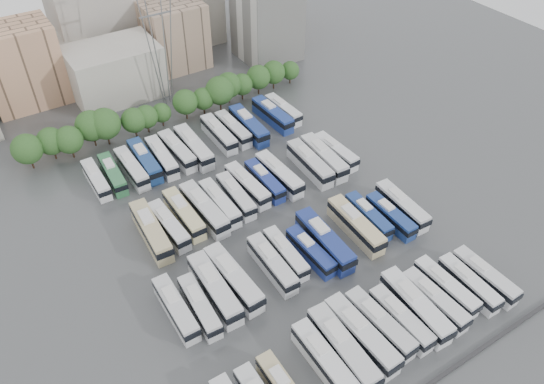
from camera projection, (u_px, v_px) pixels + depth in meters
ground at (279, 238)px, 89.65m from camera, size 220.00×220.00×0.00m
tree_line at (164, 107)px, 112.87m from camera, size 66.38×8.00×8.24m
city_buildings at (91, 46)px, 127.30m from camera, size 102.00×35.00×20.00m
apartment_tower at (267, 8)px, 131.90m from camera, size 14.00×14.00×26.00m
electricity_pylon at (157, 26)px, 110.13m from camera, size 9.00×6.91×33.83m
bus_r0_s4 at (324, 360)px, 70.13m from camera, size 2.82×12.30×3.85m
bus_r0_s5 at (343, 348)px, 71.27m from camera, size 3.52×13.69×4.26m
bus_r0_s6 at (361, 335)px, 72.88m from camera, size 3.30×13.46×4.20m
bus_r0_s7 at (379, 324)px, 74.45m from camera, size 3.30×12.44×3.87m
bus_r0_s8 at (401, 319)px, 75.24m from camera, size 2.59×11.43×3.58m
bus_r0_s9 at (415, 306)px, 76.58m from camera, size 3.50×13.32×4.14m
bus_r0_s10 at (434, 300)px, 77.66m from camera, size 2.87×11.70×3.65m
bus_r0_s11 at (446, 287)px, 79.56m from camera, size 2.72×11.48×3.59m
bus_r0_s12 at (469, 284)px, 80.12m from camera, size 2.71×11.12×3.47m
bus_r0_s13 at (485, 276)px, 81.13m from camera, size 2.71×11.49×3.59m
bus_r1_s0 at (176, 308)px, 76.54m from camera, size 2.64×11.72×3.67m
bus_r1_s1 at (200, 306)px, 76.93m from camera, size 3.00×11.29×3.51m
bus_r1_s2 at (215, 288)px, 78.95m from camera, size 3.22×13.51×4.22m
bus_r1_s3 at (233, 278)px, 80.43m from camera, size 3.51×13.56×4.22m
bus_r1_s5 at (272, 264)px, 82.92m from camera, size 2.87×12.00×3.75m
bus_r1_s6 at (286, 253)px, 84.81m from camera, size 2.74×10.94×3.41m
bus_r1_s7 at (311, 251)px, 85.15m from camera, size 2.74×10.87×3.38m
bus_r1_s8 at (325, 240)px, 86.40m from camera, size 3.40×13.68×4.26m
bus_r1_s10 at (356, 225)px, 89.22m from camera, size 3.34×13.17×4.10m
bus_r1_s11 at (368, 216)px, 91.37m from camera, size 2.90×11.09×3.45m
bus_r1_s12 at (390, 216)px, 91.38m from camera, size 2.48×10.98×3.44m
bus_r1_s13 at (402, 206)px, 93.09m from camera, size 3.18×12.21×3.80m
bus_r2_s1 at (151, 231)px, 88.09m from camera, size 3.58×13.66×4.25m
bus_r2_s2 at (169, 225)px, 89.47m from camera, size 3.10×11.74×3.65m
bus_r2_s3 at (184, 214)px, 91.51m from camera, size 2.78×12.22×3.83m
bus_r2_s4 at (204, 209)px, 92.21m from camera, size 3.44×13.44×4.18m
bus_r2_s5 at (220, 203)px, 93.71m from camera, size 2.59×11.79×3.70m
bus_r2_s6 at (236, 196)px, 95.26m from camera, size 2.92×11.58×3.61m
bus_r2_s7 at (247, 185)px, 97.35m from camera, size 3.19×12.13×3.77m
bus_r2_s8 at (265, 180)px, 98.55m from camera, size 2.56×11.27×3.53m
bus_r2_s9 at (279, 174)px, 99.62m from camera, size 3.22×12.71×3.96m
bus_r2_s11 at (310, 163)px, 102.12m from camera, size 3.45×13.16×4.09m
bus_r2_s12 at (324, 157)px, 103.47m from camera, size 3.56×13.34×4.15m
bus_r2_s13 at (336, 151)px, 105.37m from camera, size 2.92×11.54×3.60m
bus_r3_s0 at (96, 179)px, 98.87m from camera, size 2.45×10.96×3.44m
bus_r3_s1 at (113, 174)px, 100.04m from camera, size 2.92×11.33×3.53m
bus_r3_s2 at (132, 168)px, 101.18m from camera, size 2.83×11.96×3.74m
bus_r3_s3 at (145, 160)px, 102.87m from camera, size 3.02×12.59×3.93m
bus_r3_s4 at (162, 157)px, 103.82m from camera, size 3.09×12.11×3.77m
bus_r3_s5 at (177, 151)px, 105.35m from camera, size 3.13×12.35×3.85m
bus_r3_s6 at (194, 147)px, 106.06m from camera, size 3.02×13.26×4.15m
bus_r3_s8 at (219, 134)px, 109.81m from camera, size 2.86×12.26×3.83m
bus_r3_s9 at (233, 129)px, 111.29m from camera, size 2.74×11.76×3.68m
bus_r3_s10 at (249, 125)px, 111.93m from camera, size 3.33×13.28×4.14m
bus_r3_s12 at (273, 114)px, 115.25m from camera, size 3.28×12.67×3.94m
bus_r3_s13 at (283, 110)px, 117.14m from camera, size 2.90×11.29×3.51m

